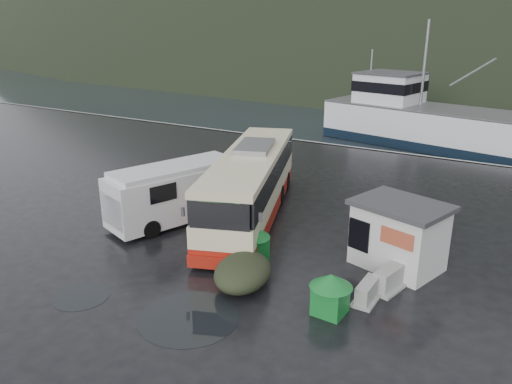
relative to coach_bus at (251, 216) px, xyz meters
The scene contains 13 objects.
ground 3.71m from the coach_bus, 78.52° to the right, with size 160.00×160.00×0.00m, color black.
harbor_water 106.37m from the coach_bus, 89.60° to the left, with size 300.00×180.00×0.02m, color black.
quay_edge 16.38m from the coach_bus, 87.42° to the left, with size 160.00×0.60×1.50m, color #999993.
coach_bus is the anchor object (origin of this frame).
white_van 3.61m from the coach_bus, 140.83° to the right, with size 2.32×6.77×2.84m, color silver, non-canonical shape.
waste_bin_left 9.14m from the coach_bus, 42.38° to the right, with size 1.04×1.04×1.44m, color #136F28, non-canonical shape.
waste_bin_right 4.86m from the coach_bus, 58.82° to the right, with size 1.09×1.09×1.52m, color #136F28, non-canonical shape.
dome_tent 6.90m from the coach_bus, 61.59° to the right, with size 2.03×2.84×1.11m, color #262D1B, non-canonical shape.
ticket_kiosk 7.90m from the coach_bus, 12.22° to the right, with size 3.42×2.59×2.68m, color silver, non-canonical shape.
jersey_barrier_a 8.75m from the coach_bus, 23.91° to the right, with size 0.84×1.67×0.84m, color #999993, non-canonical shape.
jersey_barrier_b 8.94m from the coach_bus, 32.26° to the right, with size 0.73×1.45×0.73m, color #999993, non-canonical shape.
fishing_trawler 26.14m from the coach_bus, 78.80° to the left, with size 27.18×5.95×10.87m, color silver, non-canonical shape.
puddles 9.16m from the coach_bus, 78.92° to the right, with size 6.84×3.56×0.01m.
Camera 1 is at (11.18, -16.24, 9.24)m, focal length 35.00 mm.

